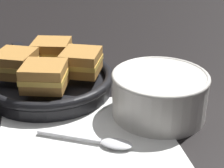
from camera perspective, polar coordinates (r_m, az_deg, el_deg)
ground_plane at (r=0.64m, az=-2.37°, el=-4.59°), size 4.00×4.00×0.00m
napkin at (r=0.57m, az=-4.33°, el=-8.41°), size 0.30×0.27×0.00m
soup_bowl at (r=0.62m, az=7.88°, el=-1.31°), size 0.17×0.17×0.08m
spoon at (r=0.55m, az=-1.49°, el=-9.55°), size 0.15×0.08×0.01m
skillet at (r=0.72m, az=-10.29°, el=0.39°), size 0.26×0.35×0.04m
sandwich_near_left at (r=0.69m, az=-5.13°, el=3.70°), size 0.09×0.10×0.05m
sandwich_near_right at (r=0.76m, az=-9.95°, el=5.43°), size 0.09×0.09×0.05m
sandwich_far_left at (r=0.71m, az=-15.74°, el=3.37°), size 0.09×0.10×0.05m
sandwich_far_right at (r=0.64m, az=-11.16°, el=1.30°), size 0.09×0.09×0.05m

